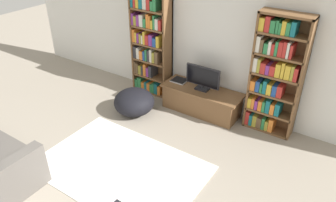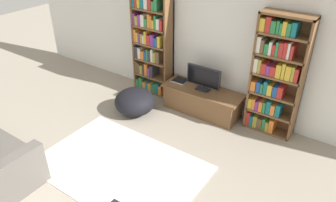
# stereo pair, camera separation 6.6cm
# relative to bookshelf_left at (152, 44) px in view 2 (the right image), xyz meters

# --- Properties ---
(wall_back) EXTENTS (8.80, 0.06, 2.60)m
(wall_back) POSITION_rel_bookshelf_left_xyz_m (1.16, 0.18, 0.29)
(wall_back) COLOR silver
(wall_back) RESTS_ON ground_plane
(bookshelf_left) EXTENTS (0.80, 0.30, 2.02)m
(bookshelf_left) POSITION_rel_bookshelf_left_xyz_m (0.00, 0.00, 0.00)
(bookshelf_left) COLOR brown
(bookshelf_left) RESTS_ON ground_plane
(bookshelf_right) EXTENTS (0.80, 0.30, 2.02)m
(bookshelf_right) POSITION_rel_bookshelf_left_xyz_m (2.45, 0.00, 0.00)
(bookshelf_right) COLOR brown
(bookshelf_right) RESTS_ON ground_plane
(tv_stand) EXTENTS (1.49, 0.55, 0.47)m
(tv_stand) POSITION_rel_bookshelf_left_xyz_m (1.26, -0.15, -0.78)
(tv_stand) COLOR brown
(tv_stand) RESTS_ON ground_plane
(television) EXTENTS (0.65, 0.16, 0.45)m
(television) POSITION_rel_bookshelf_left_xyz_m (1.26, -0.16, -0.31)
(television) COLOR black
(television) RESTS_ON tv_stand
(laptop) EXTENTS (0.29, 0.25, 0.03)m
(laptop) POSITION_rel_bookshelf_left_xyz_m (0.74, -0.10, -0.53)
(laptop) COLOR #B7B7BC
(laptop) RESTS_ON tv_stand
(area_rug) EXTENTS (2.41, 1.62, 0.02)m
(area_rug) POSITION_rel_bookshelf_left_xyz_m (1.02, -2.19, -1.01)
(area_rug) COLOR white
(area_rug) RESTS_ON ground_plane
(beanbag_ottoman) EXTENTS (0.75, 0.75, 0.48)m
(beanbag_ottoman) POSITION_rel_bookshelf_left_xyz_m (0.26, -0.89, -0.78)
(beanbag_ottoman) COLOR black
(beanbag_ottoman) RESTS_ON ground_plane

